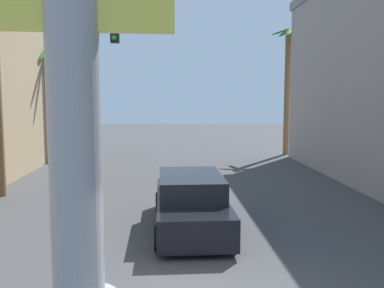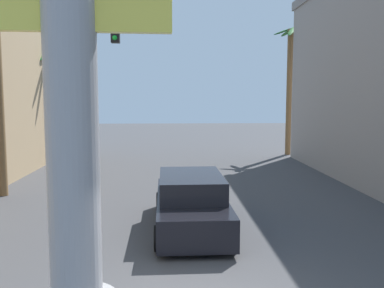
{
  "view_description": "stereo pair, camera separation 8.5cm",
  "coord_description": "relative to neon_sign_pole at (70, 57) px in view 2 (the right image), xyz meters",
  "views": [
    {
      "loc": [
        -0.62,
        -6.94,
        3.74
      ],
      "look_at": [
        0.0,
        4.03,
        2.54
      ],
      "focal_mm": 40.0,
      "sensor_mm": 36.0,
      "label": 1
    },
    {
      "loc": [
        -0.53,
        -6.94,
        3.74
      ],
      "look_at": [
        0.0,
        4.03,
        2.54
      ],
      "focal_mm": 40.0,
      "sensor_mm": 36.0,
      "label": 2
    }
  ],
  "objects": [
    {
      "name": "traffic_light_mast",
      "position": [
        -3.29,
        6.17,
        0.09
      ],
      "size": [
        5.89,
        0.32,
        6.18
      ],
      "color": "#333333",
      "rests_on": "ground"
    },
    {
      "name": "neon_sign_pole",
      "position": [
        0.0,
        0.0,
        0.0
      ],
      "size": [
        2.87,
        1.23,
        9.66
      ],
      "color": "#9E9EA3",
      "rests_on": "ground"
    },
    {
      "name": "palm_tree_far_right",
      "position": [
        9.12,
        21.16,
        0.71
      ],
      "size": [
        2.66,
        2.57,
        8.26
      ],
      "color": "brown",
      "rests_on": "ground"
    },
    {
      "name": "ground_plane",
      "position": [
        1.97,
        10.65,
        -4.31
      ],
      "size": [
        90.96,
        90.96,
        0.0
      ],
      "primitive_type": "plane",
      "color": "#424244"
    },
    {
      "name": "palm_tree_far_left",
      "position": [
        -5.19,
        18.65,
        -0.2
      ],
      "size": [
        3.09,
        3.03,
        6.58
      ],
      "color": "brown",
      "rests_on": "ground"
    },
    {
      "name": "car_lead",
      "position": [
        1.99,
        5.68,
        -3.57
      ],
      "size": [
        2.11,
        5.23,
        1.56
      ],
      "color": "black",
      "rests_on": "ground"
    }
  ]
}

